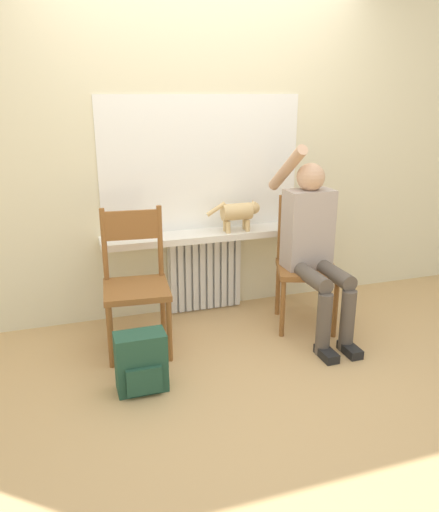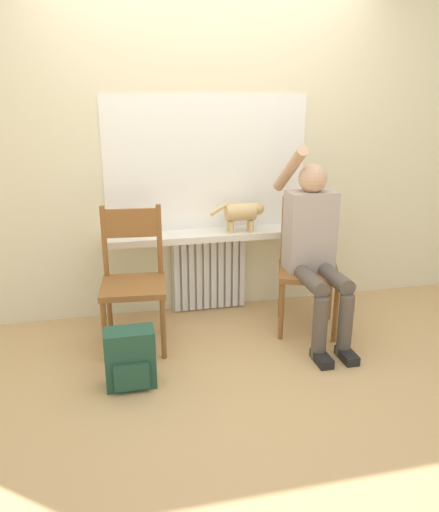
{
  "view_description": "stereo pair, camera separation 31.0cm",
  "coord_description": "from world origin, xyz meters",
  "px_view_note": "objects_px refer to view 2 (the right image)",
  "views": [
    {
      "loc": [
        -1.06,
        -2.47,
        1.69
      ],
      "look_at": [
        0.0,
        0.77,
        0.57
      ],
      "focal_mm": 35.0,
      "sensor_mm": 36.0,
      "label": 1
    },
    {
      "loc": [
        -0.76,
        -2.55,
        1.69
      ],
      "look_at": [
        0.0,
        0.77,
        0.57
      ],
      "focal_mm": 35.0,
      "sensor_mm": 36.0,
      "label": 2
    }
  ],
  "objects_px": {
    "chair_left": "(133,278)",
    "cat": "(243,213)",
    "person": "(315,243)",
    "backpack": "(130,359)",
    "chair_right": "(308,265)"
  },
  "relations": [
    {
      "from": "cat",
      "to": "chair_right",
      "type": "bearing_deg",
      "value": -41.61
    },
    {
      "from": "cat",
      "to": "person",
      "type": "bearing_deg",
      "value": -50.85
    },
    {
      "from": "chair_right",
      "to": "backpack",
      "type": "distance_m",
      "value": 1.47
    },
    {
      "from": "cat",
      "to": "backpack",
      "type": "distance_m",
      "value": 1.44
    },
    {
      "from": "person",
      "to": "backpack",
      "type": "bearing_deg",
      "value": -162.77
    },
    {
      "from": "chair_left",
      "to": "person",
      "type": "xyz_separation_m",
      "value": [
        1.26,
        -0.12,
        0.2
      ]
    },
    {
      "from": "person",
      "to": "backpack",
      "type": "height_order",
      "value": "person"
    },
    {
      "from": "chair_left",
      "to": "cat",
      "type": "distance_m",
      "value": 0.99
    },
    {
      "from": "chair_left",
      "to": "backpack",
      "type": "relative_size",
      "value": 2.65
    },
    {
      "from": "chair_left",
      "to": "backpack",
      "type": "distance_m",
      "value": 0.62
    },
    {
      "from": "backpack",
      "to": "cat",
      "type": "bearing_deg",
      "value": 43.7
    },
    {
      "from": "chair_right",
      "to": "cat",
      "type": "xyz_separation_m",
      "value": [
        -0.41,
        0.36,
        0.33
      ]
    },
    {
      "from": "chair_right",
      "to": "cat",
      "type": "relative_size",
      "value": 2.25
    },
    {
      "from": "chair_right",
      "to": "person",
      "type": "distance_m",
      "value": 0.23
    },
    {
      "from": "chair_left",
      "to": "chair_right",
      "type": "relative_size",
      "value": 1.0
    }
  ]
}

